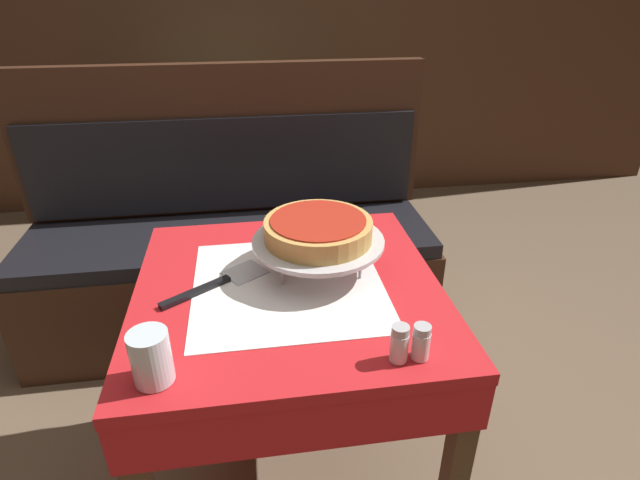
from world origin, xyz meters
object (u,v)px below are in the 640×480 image
(condiment_caddy, at_px, (218,109))
(salt_shaker, at_px, (399,344))
(dining_table_front, at_px, (289,317))
(deep_dish_pizza, at_px, (318,229))
(booth_bench, at_px, (233,261))
(dining_table_rear, at_px, (227,137))
(pepper_shaker, at_px, (421,342))
(pizza_pan_stand, at_px, (318,242))
(pizza_server, at_px, (218,283))
(water_glass_near, at_px, (151,357))

(condiment_caddy, bearing_deg, salt_shaker, -78.69)
(dining_table_front, height_order, deep_dish_pizza, deep_dish_pizza)
(booth_bench, bearing_deg, dining_table_rear, 90.78)
(pepper_shaker, bearing_deg, pizza_pan_stand, 112.54)
(dining_table_front, distance_m, dining_table_rear, 1.76)
(pizza_server, xyz_separation_m, water_glass_near, (-0.11, -0.32, 0.05))
(pizza_pan_stand, xyz_separation_m, pepper_shaker, (0.15, -0.37, -0.04))
(pizza_server, bearing_deg, pizza_pan_stand, 7.61)
(dining_table_front, bearing_deg, deep_dish_pizza, 34.40)
(pizza_server, bearing_deg, dining_table_front, -7.67)
(dining_table_rear, height_order, booth_bench, booth_bench)
(salt_shaker, bearing_deg, pizza_server, 137.82)
(pizza_pan_stand, bearing_deg, booth_bench, 108.35)
(dining_table_front, xyz_separation_m, dining_table_rear, (-0.19, 1.75, -0.02))
(water_glass_near, height_order, salt_shaker, water_glass_near)
(deep_dish_pizza, relative_size, pepper_shaker, 3.51)
(booth_bench, xyz_separation_m, salt_shaker, (0.37, -1.15, 0.44))
(salt_shaker, bearing_deg, dining_table_rear, 100.42)
(booth_bench, distance_m, water_glass_near, 1.23)
(booth_bench, bearing_deg, pizza_pan_stand, -71.65)
(dining_table_rear, xyz_separation_m, pepper_shaker, (0.42, -2.06, 0.16))
(deep_dish_pizza, bearing_deg, salt_shaker, -73.65)
(dining_table_rear, distance_m, deep_dish_pizza, 1.73)
(dining_table_front, relative_size, pizza_server, 2.83)
(pizza_server, relative_size, pepper_shaker, 3.43)
(pepper_shaker, bearing_deg, salt_shaker, 180.00)
(deep_dish_pizza, distance_m, salt_shaker, 0.39)
(water_glass_near, bearing_deg, booth_bench, 84.54)
(pizza_server, relative_size, salt_shaker, 3.26)
(pizza_pan_stand, relative_size, condiment_caddy, 1.86)
(booth_bench, relative_size, pizza_server, 6.28)
(dining_table_rear, height_order, water_glass_near, water_glass_near)
(dining_table_front, distance_m, booth_bench, 0.91)
(water_glass_near, bearing_deg, dining_table_rear, 87.32)
(dining_table_front, relative_size, booth_bench, 0.45)
(salt_shaker, distance_m, condiment_caddy, 2.12)
(salt_shaker, relative_size, condiment_caddy, 0.45)
(pizza_server, distance_m, condiment_caddy, 1.75)
(booth_bench, distance_m, pepper_shaker, 1.30)
(dining_table_rear, bearing_deg, pepper_shaker, -78.38)
(pizza_pan_stand, relative_size, deep_dish_pizza, 1.23)
(dining_table_rear, relative_size, pizza_pan_stand, 2.40)
(dining_table_rear, bearing_deg, salt_shaker, -79.58)
(pizza_pan_stand, distance_m, salt_shaker, 0.38)
(salt_shaker, bearing_deg, condiment_caddy, 101.31)
(water_glass_near, relative_size, salt_shaker, 1.32)
(pizza_pan_stand, xyz_separation_m, salt_shaker, (0.11, -0.37, -0.04))
(pizza_pan_stand, distance_m, water_glass_near, 0.51)
(condiment_caddy, bearing_deg, pepper_shaker, -77.51)
(booth_bench, relative_size, condiment_caddy, 9.25)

